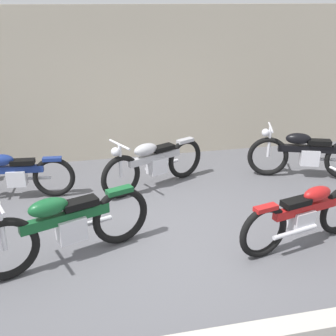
% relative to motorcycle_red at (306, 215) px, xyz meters
% --- Properties ---
extents(ground_plane, '(40.00, 40.00, 0.00)m').
position_rel_motorcycle_red_xyz_m(ground_plane, '(-1.79, 0.49, -0.43)').
color(ground_plane, '#56565B').
extents(building_wall, '(18.00, 0.30, 2.91)m').
position_rel_motorcycle_red_xyz_m(building_wall, '(-1.79, 3.86, 1.03)').
color(building_wall, '#B2A893').
rests_on(building_wall, ground_plane).
extents(motorcycle_red, '(1.95, 0.70, 0.89)m').
position_rel_motorcycle_red_xyz_m(motorcycle_red, '(0.00, 0.00, 0.00)').
color(motorcycle_red, black).
rests_on(motorcycle_red, ground_plane).
extents(motorcycle_blue, '(1.92, 0.54, 0.86)m').
position_rel_motorcycle_red_xyz_m(motorcycle_blue, '(-3.85, 2.23, -0.02)').
color(motorcycle_blue, black).
rests_on(motorcycle_blue, ground_plane).
extents(motorcycle_silver, '(1.89, 1.04, 0.92)m').
position_rel_motorcycle_red_xyz_m(motorcycle_silver, '(-1.58, 2.17, 0.01)').
color(motorcycle_silver, black).
rests_on(motorcycle_silver, ground_plane).
extents(motorcycle_black, '(1.99, 0.89, 0.93)m').
position_rel_motorcycle_red_xyz_m(motorcycle_black, '(1.14, 2.02, 0.02)').
color(motorcycle_black, black).
rests_on(motorcycle_black, ground_plane).
extents(motorcycle_green, '(2.12, 0.98, 1.00)m').
position_rel_motorcycle_red_xyz_m(motorcycle_green, '(-3.01, 0.29, 0.05)').
color(motorcycle_green, black).
rests_on(motorcycle_green, ground_plane).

